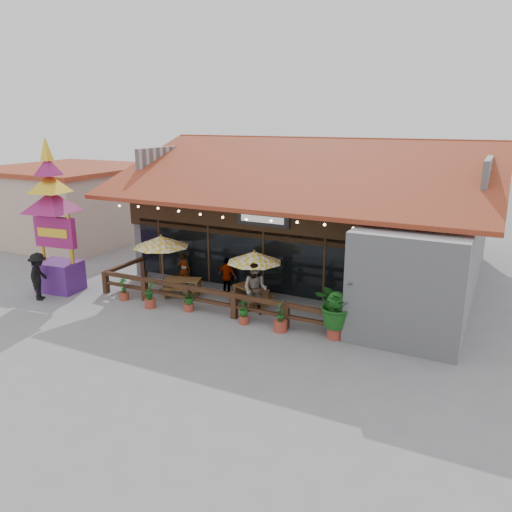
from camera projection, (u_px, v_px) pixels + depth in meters
The scene contains 19 objects.
ground at pixel (253, 316), 18.05m from camera, with size 100.00×100.00×0.00m, color gray.
restaurant_building at pixel (323, 223), 23.04m from camera, with size 15.50×14.73×6.09m.
patio_railing at pixel (196, 292), 18.64m from camera, with size 10.00×2.60×0.92m.
neighbor_building at pixel (72, 202), 29.15m from camera, with size 8.40×8.40×4.22m.
umbrella_left at pixel (161, 242), 20.02m from camera, with size 2.52×2.52×2.43m.
umbrella_right at pixel (254, 257), 18.42m from camera, with size 2.13×2.13×2.23m.
picnic_table_left at pixel (183, 284), 20.05m from camera, with size 1.75×1.63×0.68m.
picnic_table_right at pixel (251, 293), 19.07m from camera, with size 1.79×1.68×0.69m.
thai_sign_tower at pixel (52, 206), 19.77m from camera, with size 2.75×2.75×6.70m.
tropical_plant at pixel (337, 304), 15.94m from camera, with size 1.70×1.82×2.03m.
diner_a at pixel (184, 270), 20.95m from camera, with size 0.54×0.36×1.49m, color #331F10.
diner_b at pixel (255, 289), 17.98m from camera, with size 0.93×0.72×1.91m, color #331F10.
diner_c at pixel (227, 276), 19.99m from camera, with size 0.91×0.38×1.56m, color #331F10.
pedestrian at pixel (39, 276), 19.44m from camera, with size 1.22×0.70×1.89m, color black.
planter_a at pixel (124, 290), 19.56m from camera, with size 0.37×0.37×0.90m.
planter_b at pixel (150, 296), 18.72m from camera, with size 0.42×0.45×1.03m.
planter_c at pixel (188, 299), 18.38m from camera, with size 0.69×0.67×0.87m.
planter_d at pixel (244, 312), 17.25m from camera, with size 0.46×0.46×0.87m.
planter_e at pixel (281, 318), 16.63m from camera, with size 0.46×0.46×1.12m.
Camera 1 is at (7.66, -14.96, 6.92)m, focal length 35.00 mm.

